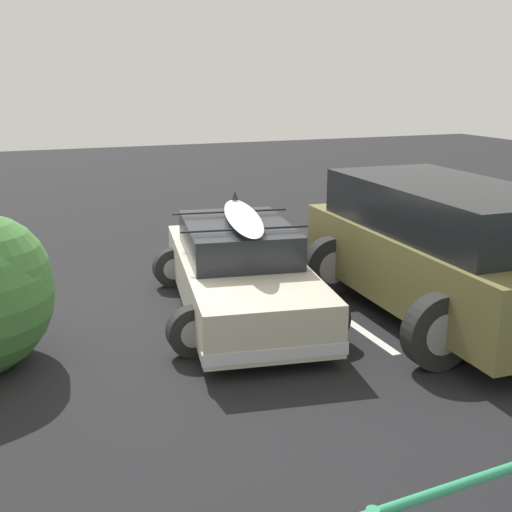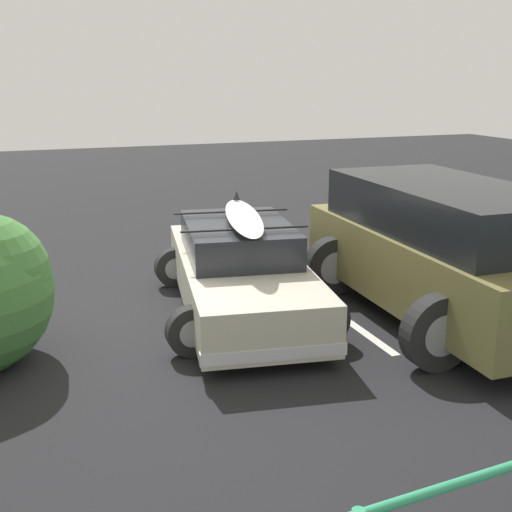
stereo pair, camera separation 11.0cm
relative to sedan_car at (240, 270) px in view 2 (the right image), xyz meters
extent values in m
cube|color=black|center=(0.66, 0.05, -0.59)|extent=(44.00, 44.00, 0.02)
cube|color=silver|center=(-1.20, 0.04, -0.58)|extent=(0.12, 4.02, 0.00)
cube|color=#B7B29E|center=(0.01, 0.04, -0.12)|extent=(2.23, 4.40, 0.61)
cube|color=#23262B|center=(-0.02, -0.13, 0.41)|extent=(1.69, 2.21, 0.44)
cube|color=silver|center=(0.34, 2.07, -0.30)|extent=(1.59, 0.36, 0.14)
cube|color=silver|center=(-0.33, -1.99, -0.30)|extent=(1.59, 0.36, 0.14)
cylinder|color=black|center=(-0.57, 1.45, -0.29)|extent=(0.60, 0.18, 0.60)
cylinder|color=#99999E|center=(-0.57, 1.45, -0.29)|extent=(0.33, 0.19, 0.33)
cylinder|color=black|center=(1.01, 1.19, -0.29)|extent=(0.60, 0.18, 0.60)
cylinder|color=#99999E|center=(1.01, 1.19, -0.29)|extent=(0.33, 0.19, 0.33)
cylinder|color=black|center=(-0.99, -1.12, -0.29)|extent=(0.60, 0.18, 0.60)
cylinder|color=#99999E|center=(-0.99, -1.12, -0.29)|extent=(0.33, 0.19, 0.33)
cylinder|color=black|center=(0.59, -1.38, -0.29)|extent=(0.60, 0.18, 0.60)
cylinder|color=#99999E|center=(0.59, -1.38, -0.29)|extent=(0.33, 0.19, 0.33)
cylinder|color=black|center=(0.07, 0.42, 0.67)|extent=(1.63, 0.30, 0.03)
cylinder|color=black|center=(-0.11, -0.68, 0.67)|extent=(1.63, 0.30, 0.03)
ellipsoid|color=white|center=(-0.06, -0.02, 0.73)|extent=(1.00, 2.46, 0.09)
cone|color=black|center=(-0.29, -0.97, 0.84)|extent=(0.10, 0.10, 0.14)
cube|color=brown|center=(-2.41, 1.19, 0.15)|extent=(2.02, 4.50, 0.90)
cube|color=black|center=(-2.41, 1.19, 0.91)|extent=(1.84, 3.52, 0.62)
cylinder|color=black|center=(-2.49, -1.13, 0.25)|extent=(0.78, 0.20, 0.78)
cylinder|color=black|center=(-1.41, 2.49, -0.15)|extent=(0.86, 0.22, 0.86)
cylinder|color=#99999E|center=(-1.41, 2.49, -0.15)|extent=(0.47, 0.23, 0.47)
cylinder|color=black|center=(-3.42, -0.11, -0.15)|extent=(0.86, 0.22, 0.86)
cylinder|color=#99999E|center=(-3.42, -0.11, -0.15)|extent=(0.47, 0.23, 0.47)
cylinder|color=black|center=(-1.49, -0.17, -0.15)|extent=(0.86, 0.22, 0.86)
cylinder|color=#99999E|center=(-1.49, -0.17, -0.15)|extent=(0.47, 0.23, 0.47)
camera|label=1|loc=(2.84, 7.83, 2.54)|focal=45.00mm
camera|label=2|loc=(2.74, 7.86, 2.54)|focal=45.00mm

